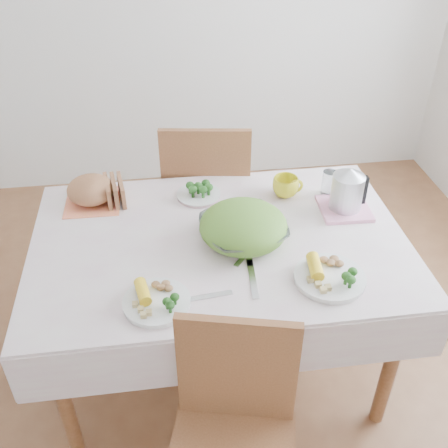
{
  "coord_description": "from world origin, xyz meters",
  "views": [
    {
      "loc": [
        -0.21,
        -1.65,
        2.05
      ],
      "look_at": [
        0.02,
        0.02,
        0.82
      ],
      "focal_mm": 42.0,
      "sensor_mm": 36.0,
      "label": 1
    }
  ],
  "objects": [
    {
      "name": "bread_loaf",
      "position": [
        -0.52,
        0.34,
        0.82
      ],
      "size": [
        0.26,
        0.25,
        0.12
      ],
      "primitive_type": "ellipsoid",
      "rotation": [
        0.0,
        0.0,
        -0.35
      ],
      "color": "brown",
      "rests_on": "napkin"
    },
    {
      "name": "fork_right",
      "position": [
        0.09,
        -0.11,
        0.76
      ],
      "size": [
        0.13,
        0.15,
        0.0
      ],
      "primitive_type": "cube",
      "rotation": [
        0.0,
        0.0,
        -0.67
      ],
      "color": "silver",
      "rests_on": "tablecloth"
    },
    {
      "name": "glass_tumbler",
      "position": [
        0.53,
        0.26,
        0.83
      ],
      "size": [
        0.08,
        0.08,
        0.12
      ],
      "primitive_type": "cylinder",
      "rotation": [
        0.0,
        0.0,
        0.4
      ],
      "color": "white",
      "rests_on": "tablecloth"
    },
    {
      "name": "tablecloth",
      "position": [
        0.0,
        0.0,
        0.76
      ],
      "size": [
        1.5,
        1.0,
        0.01
      ],
      "primitive_type": "cube",
      "color": "silver",
      "rests_on": "dining_table"
    },
    {
      "name": "pink_tray",
      "position": [
        0.56,
        0.13,
        0.77
      ],
      "size": [
        0.22,
        0.22,
        0.02
      ],
      "primitive_type": "cube",
      "rotation": [
        0.0,
        0.0,
        -0.04
      ],
      "color": "pink",
      "rests_on": "tablecloth"
    },
    {
      "name": "electric_kettle",
      "position": [
        0.56,
        0.13,
        0.88
      ],
      "size": [
        0.15,
        0.15,
        0.19
      ],
      "primitive_type": "cylinder",
      "rotation": [
        0.0,
        0.0,
        0.12
      ],
      "color": "#B2B5BA",
      "rests_on": "pink_tray"
    },
    {
      "name": "chair_far",
      "position": [
        0.03,
        0.71,
        0.47
      ],
      "size": [
        0.51,
        0.51,
        1.0
      ],
      "primitive_type": "cube",
      "rotation": [
        0.0,
        0.0,
        3.0
      ],
      "color": "brown",
      "rests_on": "floor"
    },
    {
      "name": "knife",
      "position": [
        -0.09,
        -0.32,
        0.76
      ],
      "size": [
        0.19,
        0.04,
        0.0
      ],
      "primitive_type": "cube",
      "rotation": [
        0.0,
        0.0,
        1.68
      ],
      "color": "silver",
      "rests_on": "tablecloth"
    },
    {
      "name": "broccoli_plate",
      "position": [
        -0.05,
        0.32,
        0.77
      ],
      "size": [
        0.22,
        0.22,
        0.02
      ],
      "primitive_type": "cylinder",
      "rotation": [
        0.0,
        0.0,
        -0.13
      ],
      "color": "beige",
      "rests_on": "tablecloth"
    },
    {
      "name": "napkin",
      "position": [
        -0.52,
        0.34,
        0.76
      ],
      "size": [
        0.24,
        0.24,
        0.0
      ],
      "primitive_type": "cube",
      "rotation": [
        0.0,
        0.0,
        -0.02
      ],
      "color": "#FD8356",
      "rests_on": "tablecloth"
    },
    {
      "name": "dinner_plate_right",
      "position": [
        0.36,
        -0.3,
        0.77
      ],
      "size": [
        0.35,
        0.35,
        0.02
      ],
      "primitive_type": "cylinder",
      "rotation": [
        0.0,
        0.0,
        -0.45
      ],
      "color": "white",
      "rests_on": "tablecloth"
    },
    {
      "name": "dining_table",
      "position": [
        0.0,
        0.0,
        0.38
      ],
      "size": [
        1.4,
        0.9,
        0.75
      ],
      "primitive_type": "cube",
      "color": "brown",
      "rests_on": "floor"
    },
    {
      "name": "floor",
      "position": [
        0.0,
        0.0,
        0.0
      ],
      "size": [
        3.6,
        3.6,
        0.0
      ],
      "primitive_type": "plane",
      "color": "brown",
      "rests_on": "ground"
    },
    {
      "name": "dinner_plate_left",
      "position": [
        -0.26,
        -0.34,
        0.77
      ],
      "size": [
        0.27,
        0.27,
        0.02
      ],
      "primitive_type": "cylinder",
      "rotation": [
        0.0,
        0.0,
        -0.17
      ],
      "color": "white",
      "rests_on": "tablecloth"
    },
    {
      "name": "fork_left",
      "position": [
        0.09,
        -0.26,
        0.76
      ],
      "size": [
        0.04,
        0.21,
        0.0
      ],
      "primitive_type": "cube",
      "rotation": [
        0.0,
        0.0,
        -0.07
      ],
      "color": "silver",
      "rests_on": "tablecloth"
    },
    {
      "name": "yellow_mug",
      "position": [
        0.33,
        0.28,
        0.81
      ],
      "size": [
        0.12,
        0.12,
        0.09
      ],
      "primitive_type": "imported",
      "rotation": [
        0.0,
        0.0,
        0.0
      ],
      "color": "yellow",
      "rests_on": "tablecloth"
    },
    {
      "name": "salad_bowl",
      "position": [
        0.09,
        -0.02,
        0.8
      ],
      "size": [
        0.4,
        0.4,
        0.08
      ],
      "primitive_type": "imported",
      "rotation": [
        0.0,
        0.0,
        0.24
      ],
      "color": "white",
      "rests_on": "tablecloth"
    }
  ]
}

